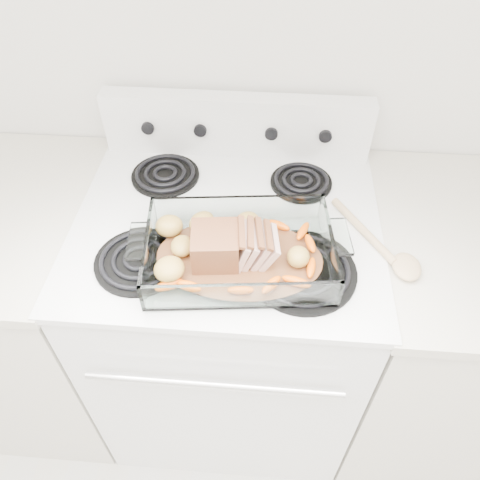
# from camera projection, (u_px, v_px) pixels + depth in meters

# --- Properties ---
(electric_range) EXTENTS (0.78, 0.70, 1.12)m
(electric_range) POSITION_uv_depth(u_px,v_px,m) (230.00, 319.00, 1.53)
(electric_range) COLOR white
(electric_range) RESTS_ON ground
(counter_left) EXTENTS (0.58, 0.68, 0.93)m
(counter_left) POSITION_uv_depth(u_px,v_px,m) (33.00, 309.00, 1.57)
(counter_left) COLOR silver
(counter_left) RESTS_ON ground
(counter_right) EXTENTS (0.58, 0.68, 0.93)m
(counter_right) POSITION_uv_depth(u_px,v_px,m) (436.00, 336.00, 1.50)
(counter_right) COLOR silver
(counter_right) RESTS_ON ground
(baking_dish) EXTENTS (0.42, 0.28, 0.08)m
(baking_dish) POSITION_uv_depth(u_px,v_px,m) (239.00, 254.00, 1.07)
(baking_dish) COLOR white
(baking_dish) RESTS_ON electric_range
(pork_roast) EXTENTS (0.19, 0.10, 0.08)m
(pork_roast) POSITION_uv_depth(u_px,v_px,m) (227.00, 245.00, 1.05)
(pork_roast) COLOR brown
(pork_roast) RESTS_ON baking_dish
(roast_vegetables) EXTENTS (0.38, 0.21, 0.05)m
(roast_vegetables) POSITION_uv_depth(u_px,v_px,m) (239.00, 239.00, 1.09)
(roast_vegetables) COLOR #F64D08
(roast_vegetables) RESTS_ON baking_dish
(wooden_spoon) EXTENTS (0.19, 0.26, 0.02)m
(wooden_spoon) POSITION_uv_depth(u_px,v_px,m) (387.00, 250.00, 1.11)
(wooden_spoon) COLOR tan
(wooden_spoon) RESTS_ON electric_range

